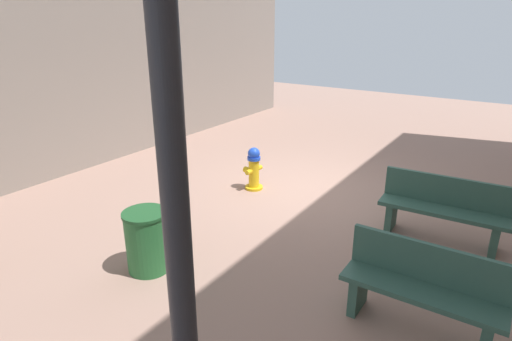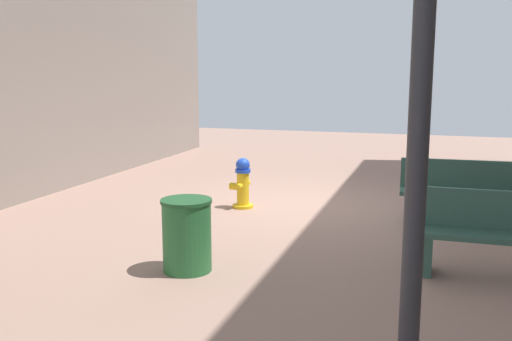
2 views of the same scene
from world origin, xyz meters
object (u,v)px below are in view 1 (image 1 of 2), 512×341
Objects in this scene: fire_hydrant at (254,168)px; bench_far at (423,288)px; bench_near at (444,208)px; street_lamp at (168,108)px; trash_bin at (147,241)px.

bench_far is (-3.64, 2.25, 0.08)m from fire_hydrant.
bench_far reaches higher than fire_hydrant.
bench_near is 5.46m from street_lamp.
bench_far is 1.97× the size of trash_bin.
trash_bin is at bearing 97.26° from fire_hydrant.
street_lamp is 5.50× the size of trash_bin.
bench_far is 0.36× the size of street_lamp.
bench_near is (-3.42, 0.07, 0.09)m from fire_hydrant.
trash_bin is (2.52, -1.93, -2.37)m from street_lamp.
street_lamp reaches higher than bench_near.
bench_far is at bearing 95.63° from bench_near.
street_lamp is at bearing 120.19° from fire_hydrant.
fire_hydrant is at bearing -82.74° from trash_bin.
street_lamp is (-2.91, 5.00, 2.37)m from fire_hydrant.
bench_near reaches higher than trash_bin.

